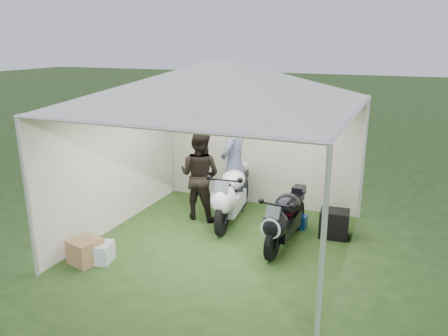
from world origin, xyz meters
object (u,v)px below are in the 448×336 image
at_px(canopy_tent, 221,86).
at_px(crate_1, 85,251).
at_px(motorcycle_black, 284,218).
at_px(equipment_box, 334,224).
at_px(paddock_stand, 298,221).
at_px(motorcycle_white, 231,194).
at_px(person_blue_jacket, 234,164).
at_px(crate_0, 97,252).
at_px(person_dark_jacket, 200,175).

height_order(canopy_tent, crate_1, canopy_tent).
bearing_deg(motorcycle_black, canopy_tent, -162.10).
bearing_deg(equipment_box, canopy_tent, -151.19).
bearing_deg(paddock_stand, motorcycle_white, -169.40).
distance_m(motorcycle_black, person_blue_jacket, 1.66).
bearing_deg(paddock_stand, crate_0, -136.27).
relative_size(motorcycle_black, paddock_stand, 5.54).
bearing_deg(person_blue_jacket, motorcycle_white, 18.49).
bearing_deg(motorcycle_white, equipment_box, -3.65).
relative_size(paddock_stand, person_blue_jacket, 0.16).
bearing_deg(crate_0, equipment_box, 35.68).
height_order(motorcycle_white, equipment_box, motorcycle_white).
bearing_deg(person_dark_jacket, motorcycle_white, -175.33).
height_order(motorcycle_white, person_dark_jacket, person_dark_jacket).
height_order(person_blue_jacket, equipment_box, person_blue_jacket).
relative_size(equipment_box, crate_0, 1.06).
xyz_separation_m(canopy_tent, person_blue_jacket, (-0.25, 1.22, -1.57)).
xyz_separation_m(paddock_stand, crate_0, (-2.52, -2.41, 0.03)).
distance_m(motorcycle_white, crate_0, 2.58).
height_order(canopy_tent, equipment_box, canopy_tent).
xyz_separation_m(paddock_stand, person_dark_jacket, (-1.82, -0.24, 0.72)).
relative_size(motorcycle_white, motorcycle_black, 1.12).
relative_size(paddock_stand, person_dark_jacket, 0.19).
bearing_deg(equipment_box, person_blue_jacket, 171.73).
distance_m(paddock_stand, equipment_box, 0.68).
distance_m(canopy_tent, equipment_box, 3.04).
bearing_deg(person_dark_jacket, motorcycle_black, 165.45).
relative_size(motorcycle_black, person_blue_jacket, 0.89).
xyz_separation_m(motorcycle_white, person_blue_jacket, (-0.09, 0.38, 0.46)).
bearing_deg(motorcycle_black, person_dark_jacket, 165.76).
bearing_deg(equipment_box, motorcycle_white, -177.04).
relative_size(motorcycle_white, crate_1, 4.78).
bearing_deg(crate_0, paddock_stand, 43.73).
bearing_deg(person_dark_jacket, canopy_tent, 136.61).
distance_m(canopy_tent, crate_0, 3.14).
bearing_deg(motorcycle_white, paddock_stand, 3.99).
bearing_deg(person_blue_jacket, paddock_stand, 88.27).
xyz_separation_m(motorcycle_black, person_dark_jacket, (-1.78, 0.56, 0.35)).
bearing_deg(motorcycle_black, motorcycle_white, 156.70).
relative_size(motorcycle_white, person_dark_jacket, 1.18).
bearing_deg(person_blue_jacket, equipment_box, 86.82).
xyz_separation_m(motorcycle_black, crate_1, (-2.61, -1.70, -0.30)).
height_order(paddock_stand, person_dark_jacket, person_dark_jacket).
xyz_separation_m(motorcycle_black, person_blue_jacket, (-1.25, 0.96, 0.51)).
distance_m(person_blue_jacket, crate_1, 3.10).
bearing_deg(motorcycle_black, paddock_stand, 90.00).
relative_size(canopy_tent, person_blue_jacket, 2.82).
height_order(motorcycle_black, crate_0, motorcycle_black).
height_order(motorcycle_white, person_blue_jacket, person_blue_jacket).
bearing_deg(canopy_tent, motorcycle_white, 100.96).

